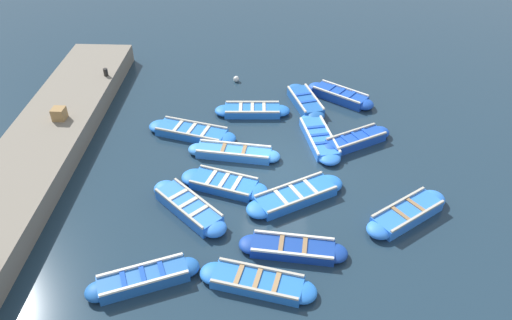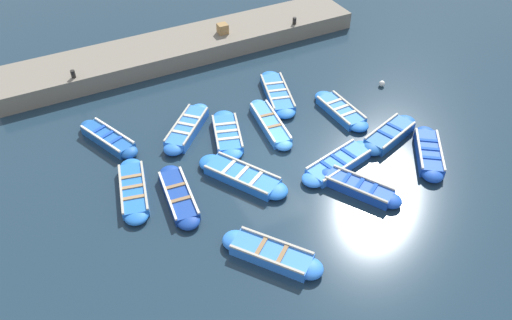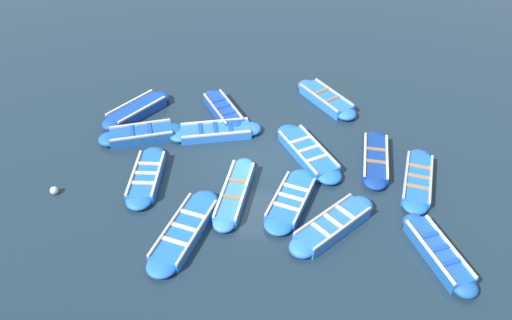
# 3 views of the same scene
# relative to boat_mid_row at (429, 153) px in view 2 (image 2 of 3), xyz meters

# --- Properties ---
(ground_plane) EXTENTS (120.00, 120.00, 0.00)m
(ground_plane) POSITION_rel_boat_mid_row_xyz_m (-2.87, -5.48, -0.20)
(ground_plane) COLOR #1C303F
(boat_mid_row) EXTENTS (3.17, 2.58, 0.47)m
(boat_mid_row) POSITION_rel_boat_mid_row_xyz_m (0.00, 0.00, 0.00)
(boat_mid_row) COLOR #1947B7
(boat_mid_row) RESTS_ON ground
(boat_tucked) EXTENTS (3.91, 1.92, 0.39)m
(boat_tucked) POSITION_rel_boat_mid_row_xyz_m (-6.37, -3.21, -0.04)
(boat_tucked) COLOR blue
(boat_tucked) RESTS_ON ground
(boat_far_corner) EXTENTS (1.82, 3.36, 0.46)m
(boat_far_corner) POSITION_rel_boat_mid_row_xyz_m (-1.62, -0.63, -0.00)
(boat_far_corner) COLOR #1E59AD
(boat_far_corner) RESTS_ON ground
(boat_bow_out) EXTENTS (1.67, 3.71, 0.39)m
(boat_bow_out) POSITION_rel_boat_mid_row_xyz_m (-1.16, -3.44, -0.04)
(boat_bow_out) COLOR blue
(boat_bow_out) RESTS_ON ground
(boat_outer_left) EXTENTS (3.09, 3.04, 0.47)m
(boat_outer_left) POSITION_rel_boat_mid_row_xyz_m (-5.80, -7.81, 0.00)
(boat_outer_left) COLOR blue
(boat_outer_left) RESTS_ON ground
(boat_outer_right) EXTENTS (3.71, 2.72, 0.41)m
(boat_outer_right) POSITION_rel_boat_mid_row_xyz_m (-2.18, -7.04, -0.03)
(boat_outer_right) COLOR blue
(boat_outer_right) RESTS_ON ground
(boat_stern_in) EXTENTS (3.15, 2.27, 0.44)m
(boat_stern_in) POSITION_rel_boat_mid_row_xyz_m (0.30, -3.55, -0.01)
(boat_stern_in) COLOR #1947B7
(boat_stern_in) RESTS_ON ground
(boat_near_quay) EXTENTS (3.69, 1.16, 0.39)m
(boat_near_quay) POSITION_rel_boat_mid_row_xyz_m (-4.53, -4.58, -0.04)
(boat_near_quay) COLOR #3884E0
(boat_near_quay) RESTS_ON ground
(boat_broadside) EXTENTS (3.33, 1.94, 0.45)m
(boat_broadside) POSITION_rel_boat_mid_row_xyz_m (-6.64, -10.89, -0.01)
(boat_broadside) COLOR #1E59AD
(boat_broadside) RESTS_ON ground
(boat_inner_gap) EXTENTS (3.24, 2.76, 0.45)m
(boat_inner_gap) POSITION_rel_boat_mid_row_xyz_m (1.49, -7.81, -0.01)
(boat_inner_gap) COLOR blue
(boat_inner_gap) RESTS_ON ground
(boat_alongside) EXTENTS (3.44, 1.13, 0.38)m
(boat_alongside) POSITION_rel_boat_mid_row_xyz_m (-2.33, -9.49, -0.04)
(boat_alongside) COLOR navy
(boat_alongside) RESTS_ON ground
(boat_centre) EXTENTS (3.57, 1.57, 0.37)m
(boat_centre) POSITION_rel_boat_mid_row_xyz_m (-3.36, -10.84, -0.05)
(boat_centre) COLOR blue
(boat_centre) RESTS_ON ground
(boat_drifting) EXTENTS (3.41, 1.88, 0.37)m
(boat_drifting) POSITION_rel_boat_mid_row_xyz_m (-4.74, -6.47, -0.05)
(boat_drifting) COLOR blue
(boat_drifting) RESTS_ON ground
(boat_end_of_row) EXTENTS (3.33, 1.04, 0.38)m
(boat_end_of_row) POSITION_rel_boat_mid_row_xyz_m (-3.96, -1.41, -0.04)
(boat_end_of_row) COLOR blue
(boat_end_of_row) RESTS_ON ground
(quay_wall) EXTENTS (2.93, 18.33, 0.86)m
(quay_wall) POSITION_rel_boat_mid_row_xyz_m (-11.89, -5.48, 0.23)
(quay_wall) COLOR slate
(quay_wall) RESTS_ON ground
(bollard_north) EXTENTS (0.20, 0.20, 0.35)m
(bollard_north) POSITION_rel_boat_mid_row_xyz_m (-10.78, -11.21, 0.84)
(bollard_north) COLOR black
(bollard_north) RESTS_ON quay_wall
(bollard_mid_north) EXTENTS (0.20, 0.20, 0.35)m
(bollard_mid_north) POSITION_rel_boat_mid_row_xyz_m (-10.78, 0.25, 0.84)
(bollard_mid_north) COLOR black
(bollard_mid_north) RESTS_ON quay_wall
(wooden_crate) EXTENTS (0.50, 0.50, 0.49)m
(wooden_crate) POSITION_rel_boat_mid_row_xyz_m (-11.56, -3.53, 0.91)
(wooden_crate) COLOR olive
(wooden_crate) RESTS_ON quay_wall
(buoy_orange_near) EXTENTS (0.28, 0.28, 0.28)m
(buoy_orange_near) POSITION_rel_boat_mid_row_xyz_m (-4.88, 1.55, -0.06)
(buoy_orange_near) COLOR silver
(buoy_orange_near) RESTS_ON ground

